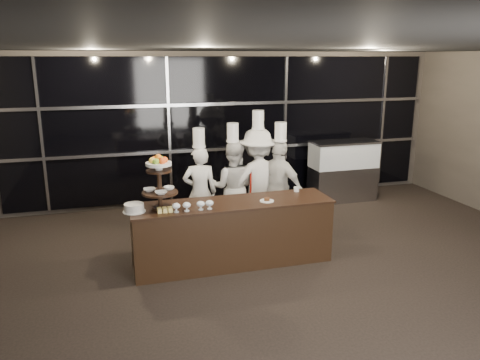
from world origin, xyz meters
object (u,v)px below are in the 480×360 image
object	(u,v)px
chef_a	(200,190)
chef_c	(258,180)
chef_b	(233,186)
layer_cake	(134,208)
display_stand	(159,178)
chef_d	(279,187)
buffet_counter	(232,232)
display_case	(343,168)

from	to	relation	value
chef_a	chef_c	xyz separation A→B (m)	(0.98, 0.00, 0.10)
chef_b	layer_cake	bearing A→B (deg)	-143.05
display_stand	chef_d	xyz separation A→B (m)	(2.06, 0.93, -0.53)
buffet_counter	layer_cake	size ratio (longest dim) A/B	9.47
chef_b	chef_c	xyz separation A→B (m)	(0.41, -0.07, 0.09)
display_stand	chef_b	distance (m)	1.90
chef_c	chef_b	bearing A→B (deg)	169.93
layer_cake	chef_c	world-z (taller)	chef_c
layer_cake	chef_b	world-z (taller)	chef_b
chef_a	layer_cake	bearing A→B (deg)	-132.99
buffet_counter	chef_c	xyz separation A→B (m)	(0.75, 1.15, 0.42)
display_stand	chef_a	size ratio (longest dim) A/B	0.41
buffet_counter	layer_cake	distance (m)	1.44
layer_cake	chef_b	size ratio (longest dim) A/B	0.16
display_stand	display_case	xyz separation A→B (m)	(4.01, 2.36, -0.65)
buffet_counter	chef_c	bearing A→B (deg)	56.81
display_stand	chef_b	size ratio (longest dim) A/B	0.40
buffet_counter	display_stand	size ratio (longest dim) A/B	3.81
chef_d	layer_cake	bearing A→B (deg)	-157.92
buffet_counter	layer_cake	bearing A→B (deg)	-177.88
layer_cake	chef_b	xyz separation A→B (m)	(1.70, 1.28, -0.18)
chef_b	display_stand	bearing A→B (deg)	-137.68
layer_cake	chef_d	bearing A→B (deg)	22.08
buffet_counter	chef_d	distance (m)	1.45
buffet_counter	display_case	size ratio (longest dim) A/B	2.09
buffet_counter	display_stand	distance (m)	1.33
chef_d	chef_c	bearing A→B (deg)	143.74
display_stand	chef_c	distance (m)	2.15
display_stand	chef_b	world-z (taller)	chef_b
buffet_counter	chef_c	distance (m)	1.44
chef_c	chef_d	xyz separation A→B (m)	(0.31, -0.23, -0.08)
chef_a	chef_d	world-z (taller)	chef_d
buffet_counter	chef_a	distance (m)	1.22
chef_c	chef_d	bearing A→B (deg)	-36.26
display_case	chef_d	world-z (taller)	chef_d
chef_a	display_stand	bearing A→B (deg)	-123.77
display_stand	layer_cake	distance (m)	0.51
chef_a	chef_b	size ratio (longest dim) A/B	0.97
display_case	chef_a	distance (m)	3.46
buffet_counter	layer_cake	world-z (taller)	layer_cake
buffet_counter	display_stand	bearing A→B (deg)	-179.99
chef_a	chef_d	size ratio (longest dim) A/B	0.96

